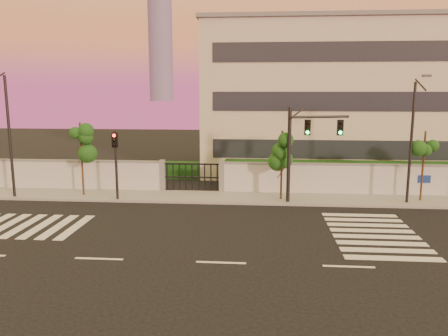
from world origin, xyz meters
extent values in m
plane|color=black|center=(0.00, 0.00, 0.00)|extent=(120.00, 120.00, 0.00)
cube|color=gray|center=(0.00, 10.50, 0.07)|extent=(60.00, 3.00, 0.15)
cube|color=slate|center=(-5.00, 12.00, 1.10)|extent=(0.35, 0.35, 2.20)
cube|color=slate|center=(-1.00, 12.00, 1.10)|extent=(0.35, 0.35, 2.20)
cube|color=#11350F|center=(9.00, 14.50, 0.90)|extent=(20.00, 2.00, 1.80)
cube|color=#11350F|center=(-16.00, 14.50, 0.70)|extent=(12.00, 1.80, 1.40)
cube|color=#11350F|center=(-3.00, 17.00, 0.60)|extent=(6.00, 1.50, 1.20)
cube|color=beige|center=(9.00, 22.00, 6.00)|extent=(24.00, 12.00, 12.00)
cube|color=#262D38|center=(9.00, 15.98, 2.50)|extent=(22.00, 0.08, 1.40)
cube|color=#262D38|center=(9.00, 15.98, 6.00)|extent=(22.00, 0.08, 1.40)
cube|color=#262D38|center=(9.00, 15.98, 9.50)|extent=(22.00, 0.08, 1.40)
cube|color=slate|center=(9.00, 22.00, 12.10)|extent=(24.40, 12.40, 0.30)
cylinder|color=slate|center=(-65.00, 280.00, 55.00)|extent=(16.00, 16.00, 110.00)
cube|color=silver|center=(-11.30, 4.00, 0.01)|extent=(0.50, 4.00, 0.02)
cube|color=silver|center=(-10.40, 4.00, 0.01)|extent=(0.50, 4.00, 0.02)
cube|color=silver|center=(-9.50, 4.00, 0.01)|extent=(0.50, 4.00, 0.02)
cube|color=silver|center=(-8.60, 4.00, 0.01)|extent=(0.50, 4.00, 0.02)
cube|color=silver|center=(-7.70, 4.00, 0.01)|extent=(0.50, 4.00, 0.02)
cube|color=silver|center=(7.00, 1.00, 0.01)|extent=(4.00, 0.50, 0.02)
cube|color=silver|center=(7.00, 1.90, 0.01)|extent=(4.00, 0.50, 0.02)
cube|color=silver|center=(7.00, 2.80, 0.01)|extent=(4.00, 0.50, 0.02)
cube|color=silver|center=(7.00, 3.70, 0.01)|extent=(4.00, 0.50, 0.02)
cube|color=silver|center=(7.00, 4.60, 0.01)|extent=(4.00, 0.50, 0.02)
cube|color=silver|center=(7.00, 5.50, 0.01)|extent=(4.00, 0.50, 0.02)
cube|color=silver|center=(7.00, 6.40, 0.01)|extent=(4.00, 0.50, 0.02)
cube|color=silver|center=(7.00, 7.30, 0.01)|extent=(4.00, 0.50, 0.02)
cube|color=silver|center=(-5.00, 0.00, 0.01)|extent=(2.00, 0.15, 0.01)
cube|color=silver|center=(0.00, 0.00, 0.01)|extent=(2.00, 0.15, 0.01)
cube|color=silver|center=(5.00, 0.00, 0.01)|extent=(2.00, 0.15, 0.01)
cylinder|color=#382314|center=(-9.79, 10.19, 2.40)|extent=(0.12, 0.12, 4.80)
sphere|color=#144816|center=(-9.79, 10.19, 3.84)|extent=(1.12, 1.12, 1.12)
sphere|color=#144816|center=(-9.43, 10.40, 3.12)|extent=(0.86, 0.86, 0.86)
sphere|color=#144816|center=(-10.09, 10.04, 3.36)|extent=(0.82, 0.82, 0.82)
cylinder|color=#382314|center=(2.84, 10.11, 2.19)|extent=(0.13, 0.13, 4.38)
sphere|color=#144816|center=(2.84, 10.11, 3.51)|extent=(1.18, 1.18, 1.18)
sphere|color=#144816|center=(3.22, 10.32, 2.85)|extent=(0.90, 0.90, 0.90)
sphere|color=#144816|center=(2.52, 9.95, 3.07)|extent=(0.86, 0.86, 0.86)
cylinder|color=#382314|center=(11.35, 10.48, 2.19)|extent=(0.12, 0.12, 4.39)
sphere|color=#144816|center=(11.35, 10.48, 3.51)|extent=(1.10, 1.10, 1.10)
sphere|color=#144816|center=(11.70, 10.68, 2.85)|extent=(0.84, 0.84, 0.84)
sphere|color=#144816|center=(11.05, 10.33, 3.07)|extent=(0.80, 0.80, 0.80)
cylinder|color=black|center=(3.22, 9.47, 2.91)|extent=(0.23, 0.23, 5.83)
cylinder|color=black|center=(5.01, 9.47, 5.26)|extent=(3.45, 1.24, 0.15)
cube|color=black|center=(4.26, 9.42, 4.65)|extent=(0.33, 0.17, 0.85)
sphere|color=#0CF259|center=(4.26, 9.31, 4.39)|extent=(0.19, 0.19, 0.19)
cube|color=black|center=(6.14, 9.42, 4.65)|extent=(0.33, 0.17, 0.85)
sphere|color=#0CF259|center=(6.14, 9.31, 4.39)|extent=(0.19, 0.19, 0.19)
cylinder|color=black|center=(-7.25, 9.28, 2.21)|extent=(0.16, 0.16, 4.42)
cube|color=black|center=(-7.25, 9.23, 3.83)|extent=(0.34, 0.18, 0.88)
sphere|color=red|center=(-7.25, 9.12, 4.11)|extent=(0.20, 0.20, 0.20)
cylinder|color=black|center=(-13.99, 9.42, 3.85)|extent=(0.17, 0.17, 7.70)
cylinder|color=black|center=(10.35, 9.88, 3.64)|extent=(0.16, 0.16, 7.28)
cylinder|color=black|center=(10.35, 9.06, 7.10)|extent=(0.09, 1.74, 0.71)
cube|color=#3F3F44|center=(10.35, 8.25, 7.55)|extent=(0.45, 0.23, 0.14)
camera|label=1|loc=(1.44, -16.39, 6.75)|focal=35.00mm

